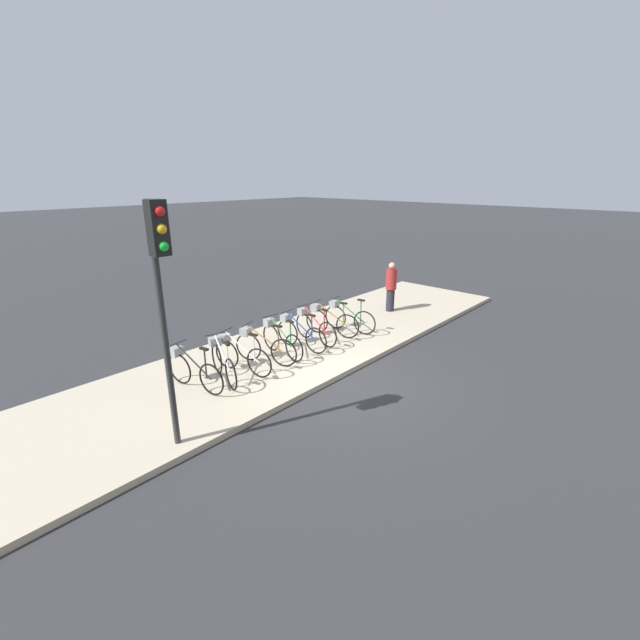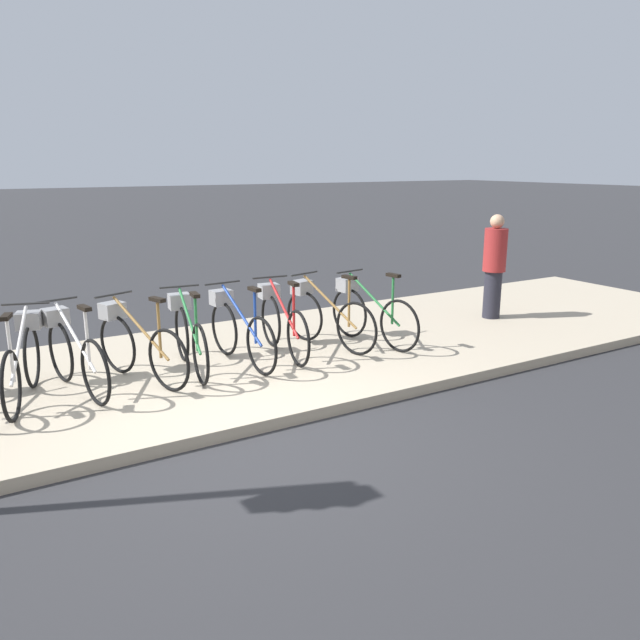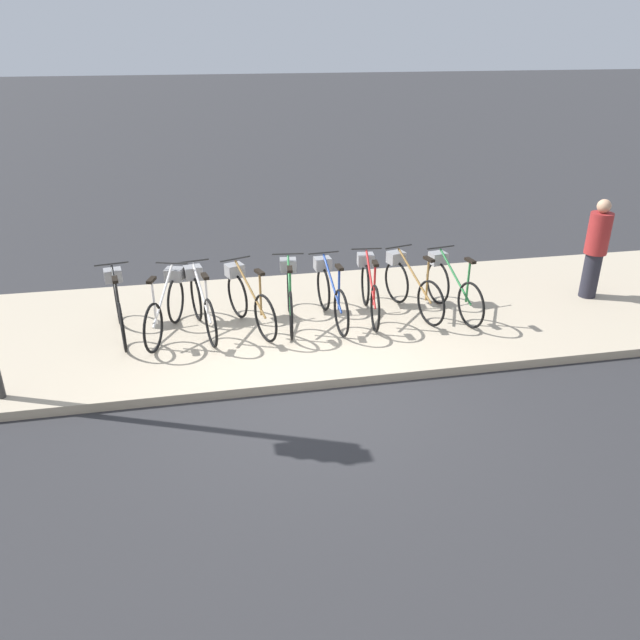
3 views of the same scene
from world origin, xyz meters
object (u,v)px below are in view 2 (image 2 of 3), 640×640
(parked_bicycle_6, at_px, (281,320))
(parked_bicycle_3, at_px, (136,341))
(parked_bicycle_8, at_px, (368,310))
(parked_bicycle_5, at_px, (238,327))
(parked_bicycle_4, at_px, (188,333))
(parked_bicycle_1, at_px, (23,358))
(pedestrian, at_px, (494,265))
(parked_bicycle_7, at_px, (324,313))
(parked_bicycle_2, at_px, (73,350))

(parked_bicycle_6, bearing_deg, parked_bicycle_3, -178.07)
(parked_bicycle_8, bearing_deg, parked_bicycle_5, 177.09)
(parked_bicycle_6, bearing_deg, parked_bicycle_4, -179.64)
(parked_bicycle_1, distance_m, pedestrian, 6.53)
(parked_bicycle_1, height_order, parked_bicycle_8, same)
(parked_bicycle_4, distance_m, parked_bicycle_8, 2.40)
(parked_bicycle_7, height_order, pedestrian, pedestrian)
(parked_bicycle_5, bearing_deg, parked_bicycle_8, -2.91)
(parked_bicycle_6, xyz_separation_m, parked_bicycle_8, (1.21, -0.15, 0.00))
(parked_bicycle_1, height_order, parked_bicycle_2, same)
(parked_bicycle_3, xyz_separation_m, parked_bicycle_6, (1.79, 0.06, 0.00))
(parked_bicycle_3, height_order, parked_bicycle_8, same)
(parked_bicycle_6, xyz_separation_m, parked_bicycle_7, (0.63, 0.01, 0.00))
(parked_bicycle_6, bearing_deg, parked_bicycle_7, 0.90)
(parked_bicycle_3, bearing_deg, pedestrian, 0.63)
(parked_bicycle_3, relative_size, parked_bicycle_8, 0.96)
(pedestrian, bearing_deg, parked_bicycle_5, -179.23)
(parked_bicycle_1, xyz_separation_m, parked_bicycle_3, (1.12, 0.01, 0.00))
(parked_bicycle_4, relative_size, parked_bicycle_7, 1.02)
(parked_bicycle_1, xyz_separation_m, pedestrian, (6.52, 0.07, 0.38))
(parked_bicycle_3, relative_size, parked_bicycle_7, 0.97)
(parked_bicycle_5, bearing_deg, parked_bicycle_3, -179.85)
(parked_bicycle_2, relative_size, parked_bicycle_6, 0.99)
(parked_bicycle_1, xyz_separation_m, parked_bicycle_4, (1.72, 0.07, 0.00))
(parked_bicycle_8, relative_size, pedestrian, 1.00)
(parked_bicycle_1, bearing_deg, parked_bicycle_3, 0.72)
(parked_bicycle_3, bearing_deg, parked_bicycle_8, -1.69)
(parked_bicycle_2, height_order, parked_bicycle_4, same)
(parked_bicycle_3, bearing_deg, parked_bicycle_7, 1.66)
(parked_bicycle_2, relative_size, parked_bicycle_8, 1.00)
(parked_bicycle_8, bearing_deg, parked_bicycle_7, 164.68)
(parked_bicycle_2, xyz_separation_m, parked_bicycle_4, (1.25, 0.05, 0.00))
(parked_bicycle_3, distance_m, parked_bicycle_6, 1.79)
(parked_bicycle_2, xyz_separation_m, parked_bicycle_3, (0.65, -0.00, 0.00))
(parked_bicycle_5, xyz_separation_m, parked_bicycle_6, (0.60, 0.06, 0.00))
(parked_bicycle_5, height_order, parked_bicycle_8, same)
(parked_bicycle_5, xyz_separation_m, parked_bicycle_7, (1.23, 0.07, 0.00))
(parked_bicycle_5, height_order, parked_bicycle_6, same)
(parked_bicycle_7, bearing_deg, parked_bicycle_1, -178.64)
(parked_bicycle_6, bearing_deg, parked_bicycle_1, -178.54)
(parked_bicycle_1, bearing_deg, parked_bicycle_5, 0.43)
(parked_bicycle_2, relative_size, pedestrian, 1.00)
(parked_bicycle_3, bearing_deg, parked_bicycle_5, 0.15)
(parked_bicycle_2, bearing_deg, parked_bicycle_8, -1.46)
(parked_bicycle_1, height_order, parked_bicycle_5, same)
(parked_bicycle_5, distance_m, parked_bicycle_6, 0.60)
(parked_bicycle_4, distance_m, parked_bicycle_7, 1.82)
(parked_bicycle_8, height_order, pedestrian, pedestrian)
(parked_bicycle_4, bearing_deg, parked_bicycle_1, -177.78)
(parked_bicycle_4, relative_size, parked_bicycle_8, 1.01)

